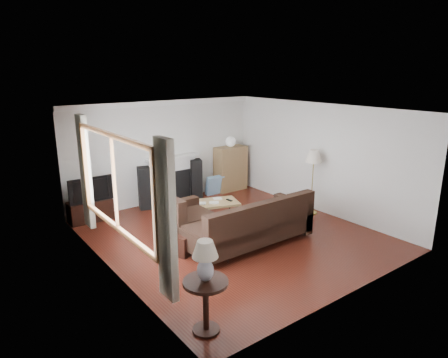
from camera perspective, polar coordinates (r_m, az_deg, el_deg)
room at (r=7.69m, az=1.34°, el=0.60°), size 5.10×5.60×2.54m
window at (r=6.27m, az=-15.39°, el=-0.58°), size 0.12×2.74×1.54m
curtain_near at (r=5.02m, az=-8.23°, el=-5.99°), size 0.10×0.35×2.10m
curtain_far at (r=7.72m, az=-19.17°, el=0.92°), size 0.10×0.35×2.10m
fireplace at (r=10.08m, az=-7.30°, el=0.10°), size 1.40×0.26×1.15m
tv_stand at (r=9.24m, az=-18.54°, el=-4.29°), size 0.91×0.41×0.46m
television at (r=9.09m, az=-18.71°, el=-1.30°), size 0.95×0.12×0.55m
speaker_left at (r=9.62m, az=-11.28°, el=-1.27°), size 0.37×0.40×1.00m
speaker_right at (r=10.29m, az=-4.03°, el=0.08°), size 0.38×0.41×1.00m
bookshelf at (r=10.89m, az=0.93°, el=1.52°), size 0.88×0.42×1.20m
globe_lamp at (r=10.74m, az=0.94°, el=5.35°), size 0.27×0.27×0.27m
sectional_sofa at (r=7.55m, az=3.64°, el=-6.22°), size 2.72×1.99×0.88m
coffee_table at (r=8.73m, az=-1.75°, el=-4.66°), size 1.28×0.95×0.44m
footstool at (r=7.35m, az=-5.99°, el=-9.03°), size 0.57×0.57×0.37m
floor_lamp at (r=9.27m, az=12.51°, el=-0.45°), size 0.49×0.49×1.48m
side_table at (r=5.24m, az=-2.60°, el=-17.68°), size 0.57×0.57×0.71m
table_lamp at (r=4.93m, az=-2.69°, el=-11.66°), size 0.32×0.32×0.52m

